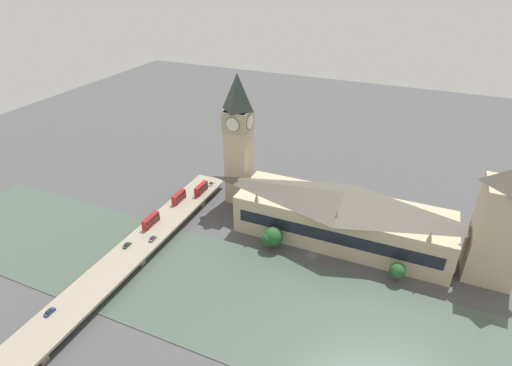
{
  "coord_description": "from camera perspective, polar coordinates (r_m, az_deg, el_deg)",
  "views": [
    {
      "loc": [
        -139.78,
        -32.25,
        118.32
      ],
      "look_at": [
        23.01,
        37.92,
        17.62
      ],
      "focal_mm": 28.0,
      "sensor_mm": 36.0,
      "label": 1
    }
  ],
  "objects": [
    {
      "name": "car_northbound_tail",
      "position": [
        170.49,
        -27.41,
        -16.02
      ],
      "size": [
        4.23,
        1.79,
        1.44
      ],
      "color": "navy",
      "rests_on": "road_bridge"
    },
    {
      "name": "double_decker_bus_rear",
      "position": [
        215.58,
        -10.97,
        -1.93
      ],
      "size": [
        10.23,
        2.66,
        4.88
      ],
      "color": "red",
      "rests_on": "road_bridge"
    },
    {
      "name": "parliament_hall",
      "position": [
        190.92,
        12.14,
        -4.66
      ],
      "size": [
        29.62,
        98.46,
        26.08
      ],
      "color": "#C1B28E",
      "rests_on": "ground_plane"
    },
    {
      "name": "tree_embankment_near",
      "position": [
        177.85,
        19.54,
        -11.7
      ],
      "size": [
        6.57,
        6.57,
        9.21
      ],
      "color": "brown",
      "rests_on": "ground_plane"
    },
    {
      "name": "car_northbound_lead",
      "position": [
        191.02,
        -14.56,
        -7.69
      ],
      "size": [
        4.1,
        1.8,
        1.5
      ],
      "color": "slate",
      "rests_on": "road_bridge"
    },
    {
      "name": "double_decker_bus_mid",
      "position": [
        221.16,
        -7.85,
        -0.74
      ],
      "size": [
        10.88,
        2.61,
        5.06
      ],
      "color": "red",
      "rests_on": "road_bridge"
    },
    {
      "name": "tree_embankment_far",
      "position": [
        184.16,
        1.76,
        -8.0
      ],
      "size": [
        6.88,
        6.88,
        9.45
      ],
      "color": "brown",
      "rests_on": "ground_plane"
    },
    {
      "name": "road_bridge",
      "position": [
        187.47,
        -17.63,
        -9.68
      ],
      "size": [
        150.39,
        16.88,
        4.84
      ],
      "color": "gray",
      "rests_on": "ground_plane"
    },
    {
      "name": "river_water",
      "position": [
        160.8,
        4.35,
        -17.81
      ],
      "size": [
        59.19,
        360.0,
        0.3
      ],
      "primitive_type": "cube",
      "color": "#47564C",
      "rests_on": "ground_plane"
    },
    {
      "name": "car_southbound_lead",
      "position": [
        229.27,
        -6.42,
        -0.09
      ],
      "size": [
        4.35,
        1.94,
        1.27
      ],
      "color": "silver",
      "rests_on": "road_bridge"
    },
    {
      "name": "tree_embankment_mid",
      "position": [
        184.69,
        2.47,
        -7.63
      ],
      "size": [
        9.01,
        9.01,
        11.17
      ],
      "color": "brown",
      "rests_on": "ground_plane"
    },
    {
      "name": "ground_plane",
      "position": [
        185.95,
        8.08,
        -10.28
      ],
      "size": [
        600.0,
        600.0,
        0.0
      ],
      "primitive_type": "plane",
      "color": "#4C4C4F"
    },
    {
      "name": "victoria_tower",
      "position": [
        186.49,
        31.62,
        -5.05
      ],
      "size": [
        18.45,
        18.45,
        55.82
      ],
      "color": "#C1B28E",
      "rests_on": "ground_plane"
    },
    {
      "name": "car_northbound_mid",
      "position": [
        190.49,
        -17.98,
        -8.43
      ],
      "size": [
        4.22,
        1.84,
        1.35
      ],
      "color": "#2D5638",
      "rests_on": "road_bridge"
    },
    {
      "name": "double_decker_bus_lead",
      "position": [
        199.95,
        -14.79,
        -5.17
      ],
      "size": [
        11.08,
        2.58,
        4.94
      ],
      "color": "red",
      "rests_on": "road_bridge"
    },
    {
      "name": "clock_tower",
      "position": [
        206.66,
        -2.51,
        6.51
      ],
      "size": [
        13.16,
        13.16,
        70.55
      ],
      "color": "#C1B28E",
      "rests_on": "ground_plane"
    }
  ]
}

